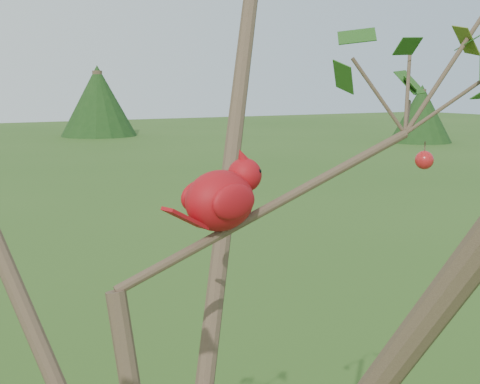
{
  "coord_description": "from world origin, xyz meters",
  "views": [
    {
      "loc": [
        -0.41,
        -0.96,
        2.3
      ],
      "look_at": [
        0.19,
        0.1,
        2.1
      ],
      "focal_mm": 50.0,
      "sensor_mm": 36.0,
      "label": 1
    }
  ],
  "objects": [
    {
      "name": "cardinal",
      "position": [
        0.15,
        0.09,
        2.1
      ],
      "size": [
        0.23,
        0.14,
        0.16
      ],
      "rotation": [
        0.0,
        0.0,
        0.25
      ],
      "color": "#B00F0F",
      "rests_on": "ground"
    },
    {
      "name": "crabapple_tree",
      "position": [
        0.03,
        -0.02,
        2.12
      ],
      "size": [
        2.35,
        2.05,
        2.95
      ],
      "color": "#3D2B20",
      "rests_on": "ground"
    }
  ]
}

